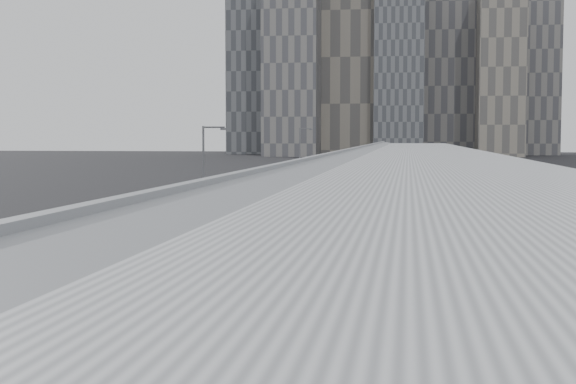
% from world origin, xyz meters
% --- Properties ---
extents(ground, '(800.00, 800.00, 0.00)m').
position_xyz_m(ground, '(0.00, 0.00, 0.00)').
color(ground, black).
rests_on(ground, ground).
extents(sidewalk, '(10.00, 170.00, 0.12)m').
position_xyz_m(sidewalk, '(9.00, 55.00, 0.06)').
color(sidewalk, gray).
rests_on(sidewalk, ground).
extents(lane_line, '(0.12, 160.00, 0.02)m').
position_xyz_m(lane_line, '(-1.50, 55.00, 0.01)').
color(lane_line, gold).
rests_on(lane_line, ground).
extents(depot, '(12.45, 160.40, 7.20)m').
position_xyz_m(depot, '(12.99, 55.00, 3.51)').
color(depot, gray).
rests_on(depot, ground).
extents(skyline, '(145.00, 64.00, 120.00)m').
position_xyz_m(skyline, '(-2.90, 324.16, 50.85)').
color(skyline, slate).
rests_on(skyline, ground).
extents(bus_0, '(3.53, 13.82, 4.00)m').
position_xyz_m(bus_0, '(2.78, 5.81, 1.69)').
color(bus_0, '#ADB1B8').
rests_on(bus_0, ground).
extents(bus_1, '(3.05, 12.51, 3.63)m').
position_xyz_m(bus_1, '(2.24, 21.18, 1.53)').
color(bus_1, black).
rests_on(bus_1, ground).
extents(bus_2, '(3.47, 12.48, 3.60)m').
position_xyz_m(bus_2, '(2.28, 32.45, 1.52)').
color(bus_2, '#B2B2B4').
rests_on(bus_2, ground).
extents(bus_3, '(3.06, 13.84, 4.03)m').
position_xyz_m(bus_3, '(2.72, 48.06, 1.70)').
color(bus_3, gray).
rests_on(bus_3, ground).
extents(bus_4, '(3.50, 13.06, 3.77)m').
position_xyz_m(bus_4, '(1.80, 63.41, 1.59)').
color(bus_4, '#B8BAC4').
rests_on(bus_4, ground).
extents(bus_5, '(3.34, 12.39, 3.58)m').
position_xyz_m(bus_5, '(2.38, 77.68, 1.51)').
color(bus_5, black).
rests_on(bus_5, ground).
extents(bus_6, '(3.08, 13.92, 4.07)m').
position_xyz_m(bus_6, '(2.48, 88.57, 1.72)').
color(bus_6, white).
rests_on(bus_6, ground).
extents(bus_7, '(2.95, 12.47, 3.62)m').
position_xyz_m(bus_7, '(2.65, 103.61, 1.53)').
color(bus_7, gray).
rests_on(bus_7, ground).
extents(bus_8, '(3.86, 13.93, 4.02)m').
position_xyz_m(bus_8, '(2.31, 118.80, 1.70)').
color(bus_8, '#9EA2A7').
rests_on(bus_8, ground).
extents(tree_0, '(1.98, 1.98, 3.92)m').
position_xyz_m(tree_0, '(5.81, 8.89, 2.92)').
color(tree_0, black).
rests_on(tree_0, ground).
extents(tree_1, '(2.67, 2.67, 5.07)m').
position_xyz_m(tree_1, '(5.46, 34.71, 3.72)').
color(tree_1, black).
rests_on(tree_1, ground).
extents(tree_2, '(2.61, 2.61, 4.94)m').
position_xyz_m(tree_2, '(5.50, 57.80, 3.62)').
color(tree_2, black).
rests_on(tree_2, ground).
extents(tree_3, '(1.15, 1.15, 3.36)m').
position_xyz_m(tree_3, '(6.23, 76.92, 2.70)').
color(tree_3, black).
rests_on(tree_3, ground).
extents(street_lamp_near, '(2.04, 0.22, 9.03)m').
position_xyz_m(street_lamp_near, '(-4.57, 39.41, 5.21)').
color(street_lamp_near, '#59595E').
rests_on(street_lamp_near, ground).
extents(street_lamp_far, '(2.04, 0.22, 9.44)m').
position_xyz_m(street_lamp_far, '(-4.28, 96.43, 5.42)').
color(street_lamp_far, '#59595E').
rests_on(street_lamp_far, ground).
extents(shipping_container, '(4.83, 7.09, 2.36)m').
position_xyz_m(shipping_container, '(-6.01, 116.10, 1.18)').
color(shipping_container, '#144318').
rests_on(shipping_container, ground).
extents(suv, '(3.73, 5.68, 1.45)m').
position_xyz_m(suv, '(-3.52, 128.55, 0.73)').
color(suv, black).
rests_on(suv, ground).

